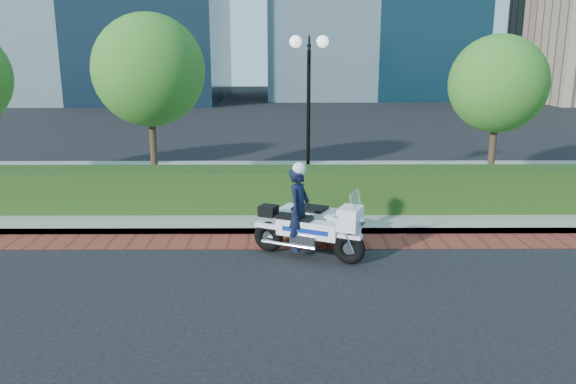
{
  "coord_description": "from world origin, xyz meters",
  "views": [
    {
      "loc": [
        0.36,
        -9.85,
        3.9
      ],
      "look_at": [
        0.43,
        1.88,
        1.0
      ],
      "focal_mm": 35.0,
      "sensor_mm": 36.0,
      "label": 1
    }
  ],
  "objects_px": {
    "lamppost": "(309,90)",
    "police_motorcycle": "(310,221)",
    "tree_c": "(498,84)",
    "tree_b": "(149,70)"
  },
  "relations": [
    {
      "from": "lamppost",
      "to": "tree_c",
      "type": "distance_m",
      "value": 5.65
    },
    {
      "from": "tree_c",
      "to": "police_motorcycle",
      "type": "relative_size",
      "value": 1.96
    },
    {
      "from": "lamppost",
      "to": "police_motorcycle",
      "type": "height_order",
      "value": "lamppost"
    },
    {
      "from": "lamppost",
      "to": "tree_b",
      "type": "height_order",
      "value": "tree_b"
    },
    {
      "from": "tree_b",
      "to": "tree_c",
      "type": "height_order",
      "value": "tree_b"
    },
    {
      "from": "lamppost",
      "to": "tree_c",
      "type": "xyz_separation_m",
      "value": [
        5.5,
        1.3,
        0.09
      ]
    },
    {
      "from": "lamppost",
      "to": "police_motorcycle",
      "type": "distance_m",
      "value": 4.88
    },
    {
      "from": "lamppost",
      "to": "tree_b",
      "type": "distance_m",
      "value": 4.71
    },
    {
      "from": "tree_c",
      "to": "police_motorcycle",
      "type": "distance_m",
      "value": 8.3
    },
    {
      "from": "tree_b",
      "to": "tree_c",
      "type": "relative_size",
      "value": 1.14
    }
  ]
}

